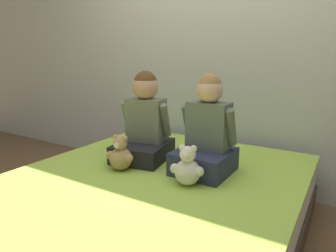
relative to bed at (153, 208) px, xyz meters
name	(u,v)px	position (x,y,z in m)	size (l,w,h in m)	color
ground_plane	(153,238)	(0.00, 0.00, -0.21)	(14.00, 14.00, 0.00)	brown
wall_behind_bed	(224,42)	(0.00, 1.10, 1.04)	(8.00, 0.06, 2.50)	beige
bed	(153,208)	(0.00, 0.00, 0.00)	(1.68, 1.96, 0.42)	#473828
child_on_left	(145,124)	(-0.24, 0.27, 0.46)	(0.40, 0.45, 0.62)	black
child_on_right	(207,135)	(0.23, 0.26, 0.45)	(0.35, 0.37, 0.61)	#282D47
teddy_bear_held_by_left_child	(121,155)	(-0.24, -0.01, 0.31)	(0.19, 0.15, 0.23)	tan
teddy_bear_held_by_right_child	(187,168)	(0.23, 0.01, 0.31)	(0.19, 0.15, 0.24)	silver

